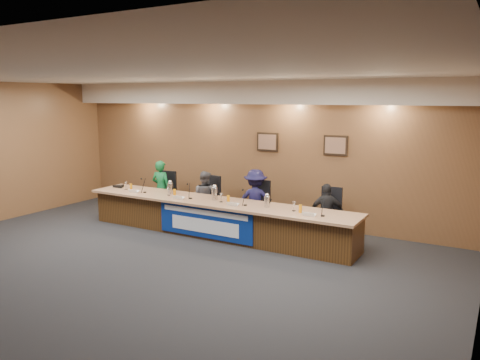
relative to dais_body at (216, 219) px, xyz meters
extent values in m
plane|color=black|center=(0.00, -2.40, -0.35)|extent=(10.00, 10.00, 0.00)
cube|color=silver|center=(0.00, -2.40, 2.85)|extent=(10.00, 8.00, 0.04)
cube|color=brown|center=(0.00, 1.60, 1.25)|extent=(10.00, 0.04, 3.20)
cube|color=beige|center=(0.00, 1.35, 2.60)|extent=(10.00, 0.50, 0.50)
cube|color=#412811|center=(0.00, 0.00, 0.00)|extent=(6.00, 0.80, 0.70)
cube|color=#9B704F|center=(0.00, -0.05, 0.38)|extent=(6.10, 0.95, 0.05)
cube|color=navy|center=(0.00, -0.41, 0.03)|extent=(2.20, 0.02, 0.65)
cube|color=silver|center=(0.00, -0.43, 0.23)|extent=(2.00, 0.01, 0.10)
cube|color=silver|center=(0.00, -0.43, -0.05)|extent=(1.60, 0.01, 0.28)
cube|color=black|center=(0.40, 1.57, 1.50)|extent=(0.52, 0.04, 0.42)
cube|color=black|center=(2.00, 1.57, 1.50)|extent=(0.52, 0.04, 0.42)
imported|color=#0E5729|center=(-1.99, 0.66, 0.33)|extent=(0.52, 0.37, 1.37)
imported|color=#4A484D|center=(-0.73, 0.66, 0.26)|extent=(0.61, 0.48, 1.21)
imported|color=black|center=(0.58, 0.66, 0.32)|extent=(0.99, 0.78, 1.35)
imported|color=black|center=(2.17, 0.66, 0.25)|extent=(0.76, 0.56, 1.19)
cube|color=black|center=(-1.99, 0.76, 0.13)|extent=(0.52, 0.52, 0.08)
cube|color=black|center=(-0.73, 0.76, 0.13)|extent=(0.57, 0.57, 0.08)
cube|color=black|center=(0.58, 0.76, 0.13)|extent=(0.54, 0.54, 0.08)
cube|color=black|center=(2.17, 0.76, 0.13)|extent=(0.51, 0.51, 0.08)
cube|color=white|center=(-2.03, -0.27, 0.45)|extent=(0.24, 0.08, 0.10)
cylinder|color=black|center=(-1.80, -0.13, 0.41)|extent=(0.07, 0.07, 0.02)
cylinder|color=orange|center=(-2.26, -0.08, 0.47)|extent=(0.06, 0.06, 0.15)
cylinder|color=silver|center=(-2.41, -0.09, 0.49)|extent=(0.08, 0.08, 0.18)
cube|color=white|center=(-0.74, -0.32, 0.45)|extent=(0.24, 0.08, 0.10)
cylinder|color=black|center=(-0.53, -0.15, 0.41)|extent=(0.07, 0.07, 0.02)
cylinder|color=orange|center=(-0.99, -0.09, 0.47)|extent=(0.06, 0.06, 0.15)
cylinder|color=silver|center=(-1.14, -0.11, 0.49)|extent=(0.08, 0.08, 0.18)
cube|color=white|center=(0.56, -0.27, 0.45)|extent=(0.24, 0.08, 0.10)
cylinder|color=black|center=(0.77, -0.12, 0.41)|extent=(0.07, 0.07, 0.02)
cylinder|color=orange|center=(0.35, -0.07, 0.47)|extent=(0.06, 0.06, 0.15)
cylinder|color=silver|center=(0.19, -0.09, 0.49)|extent=(0.08, 0.08, 0.18)
cube|color=white|center=(2.16, -0.30, 0.45)|extent=(0.24, 0.08, 0.10)
cylinder|color=black|center=(2.38, -0.16, 0.41)|extent=(0.07, 0.07, 0.02)
cylinder|color=orange|center=(1.93, -0.12, 0.47)|extent=(0.06, 0.06, 0.15)
cylinder|color=silver|center=(1.78, -0.06, 0.49)|extent=(0.08, 0.08, 0.18)
cylinder|color=silver|center=(-1.22, 0.05, 0.52)|extent=(0.12, 0.12, 0.24)
cylinder|color=silver|center=(-0.03, 0.01, 0.53)|extent=(0.13, 0.13, 0.26)
cylinder|color=silver|center=(1.20, -0.03, 0.51)|extent=(0.11, 0.11, 0.22)
cylinder|color=black|center=(-2.74, 0.04, 0.43)|extent=(0.32, 0.32, 0.05)
camera|label=1|loc=(5.15, -7.93, 2.49)|focal=35.00mm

